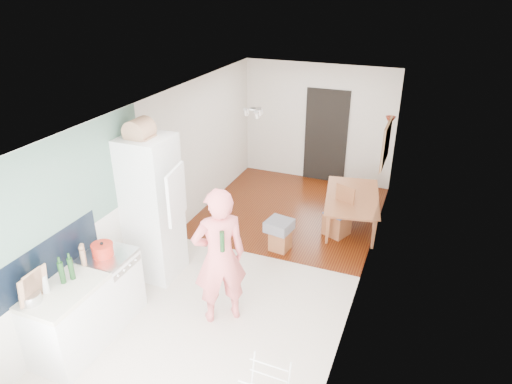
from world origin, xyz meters
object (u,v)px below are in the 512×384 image
Objects in this scene: person at (219,245)px; stool at (280,239)px; dining_chair at (338,212)px; dining_table at (353,213)px.

person is 5.68× the size of stool.
dining_chair is 2.26× the size of stool.
dining_table is at bearing 53.41° from stool.
dining_chair is at bearing -148.53° from person.
person reaches higher than stool.
person reaches higher than dining_table.
dining_table is 0.51m from dining_chair.
person reaches higher than dining_chair.
person is 2.04m from stool.
person is 2.52× the size of dining_chair.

